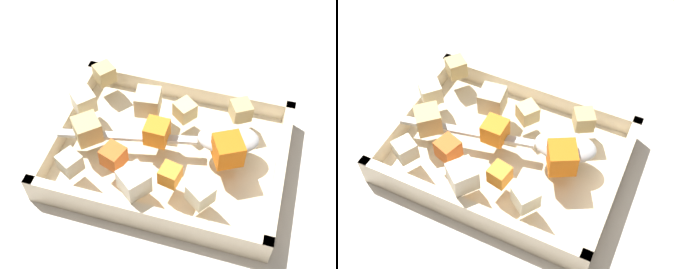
{
  "view_description": "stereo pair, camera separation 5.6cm",
  "coord_description": "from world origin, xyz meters",
  "views": [
    {
      "loc": [
        0.09,
        -0.32,
        0.49
      ],
      "look_at": [
        -0.01,
        0.02,
        0.05
      ],
      "focal_mm": 49.32,
      "sensor_mm": 36.0,
      "label": 1
    },
    {
      "loc": [
        0.14,
        -0.3,
        0.49
      ],
      "look_at": [
        -0.01,
        0.02,
        0.05
      ],
      "focal_mm": 49.32,
      "sensor_mm": 36.0,
      "label": 2
    }
  ],
  "objects": [
    {
      "name": "ground_plane",
      "position": [
        0.0,
        0.0,
        0.0
      ],
      "size": [
        4.0,
        4.0,
        0.0
      ],
      "primitive_type": "plane",
      "color": "beige"
    },
    {
      "name": "baking_dish",
      "position": [
        -0.01,
        0.02,
        0.01
      ],
      "size": [
        0.29,
        0.21,
        0.04
      ],
      "color": "beige",
      "rests_on": "ground_plane"
    },
    {
      "name": "carrot_chunk_near_right",
      "position": [
        0.01,
        -0.04,
        0.05
      ],
      "size": [
        0.03,
        0.03,
        0.02
      ],
      "primitive_type": "cube",
      "rotation": [
        0.0,
        0.0,
        1.38
      ],
      "color": "orange",
      "rests_on": "baking_dish"
    },
    {
      "name": "carrot_chunk_far_right",
      "position": [
        0.06,
        0.01,
        0.06
      ],
      "size": [
        0.04,
        0.04,
        0.03
      ],
      "primitive_type": "cube",
      "rotation": [
        0.0,
        0.0,
        5.2
      ],
      "color": "orange",
      "rests_on": "baking_dish"
    },
    {
      "name": "carrot_chunk_mid_right",
      "position": [
        -0.06,
        -0.03,
        0.05
      ],
      "size": [
        0.03,
        0.03,
        0.02
      ],
      "primitive_type": "cube",
      "rotation": [
        0.0,
        0.0,
        5.96
      ],
      "color": "orange",
      "rests_on": "baking_dish"
    },
    {
      "name": "carrot_chunk_corner_se",
      "position": [
        -0.02,
        0.01,
        0.05
      ],
      "size": [
        0.03,
        0.03,
        0.03
      ],
      "primitive_type": "cube",
      "rotation": [
        0.0,
        0.0,
        1.56
      ],
      "color": "orange",
      "rests_on": "baking_dish"
    },
    {
      "name": "potato_chunk_far_left",
      "position": [
        -0.0,
        0.06,
        0.05
      ],
      "size": [
        0.03,
        0.03,
        0.02
      ],
      "primitive_type": "cube",
      "rotation": [
        0.0,
        0.0,
        0.93
      ],
      "color": "#E0CC89",
      "rests_on": "baking_dish"
    },
    {
      "name": "potato_chunk_rim_edge",
      "position": [
        -0.13,
        0.04,
        0.05
      ],
      "size": [
        0.04,
        0.04,
        0.03
      ],
      "primitive_type": "cube",
      "rotation": [
        0.0,
        0.0,
        2.39
      ],
      "color": "beige",
      "rests_on": "baking_dish"
    },
    {
      "name": "potato_chunk_corner_ne",
      "position": [
        -0.11,
        -0.01,
        0.06
      ],
      "size": [
        0.04,
        0.04,
        0.03
      ],
      "primitive_type": "cube",
      "rotation": [
        0.0,
        0.0,
        2.3
      ],
      "color": "tan",
      "rests_on": "baking_dish"
    },
    {
      "name": "potato_chunk_corner_sw",
      "position": [
        0.05,
        -0.05,
        0.05
      ],
      "size": [
        0.03,
        0.03,
        0.02
      ],
      "primitive_type": "cube",
      "rotation": [
        0.0,
        0.0,
        4.09
      ],
      "color": "beige",
      "rests_on": "baking_dish"
    },
    {
      "name": "potato_chunk_heap_side",
      "position": [
        -0.05,
        0.06,
        0.06
      ],
      "size": [
        0.03,
        0.03,
        0.03
      ],
      "primitive_type": "cube",
      "rotation": [
        0.0,
        0.0,
        4.84
      ],
      "color": "beige",
      "rests_on": "baking_dish"
    },
    {
      "name": "potato_chunk_near_left",
      "position": [
        0.07,
        0.08,
        0.05
      ],
      "size": [
        0.03,
        0.03,
        0.02
      ],
      "primitive_type": "cube",
      "rotation": [
        0.0,
        0.0,
        3.67
      ],
      "color": "tan",
      "rests_on": "baking_dish"
    },
    {
      "name": "potato_chunk_heap_top",
      "position": [
        -0.12,
        0.09,
        0.05
      ],
      "size": [
        0.03,
        0.03,
        0.02
      ],
      "primitive_type": "cube",
      "rotation": [
        0.0,
        0.0,
        2.45
      ],
      "color": "tan",
      "rests_on": "baking_dish"
    },
    {
      "name": "parsnip_chunk_center",
      "position": [
        -0.03,
        -0.06,
        0.06
      ],
      "size": [
        0.04,
        0.04,
        0.03
      ],
      "primitive_type": "cube",
      "rotation": [
        0.0,
        0.0,
        0.9
      ],
      "color": "silver",
      "rests_on": "baking_dish"
    },
    {
      "name": "parsnip_chunk_mid_left",
      "position": [
        -0.11,
        -0.06,
        0.05
      ],
      "size": [
        0.03,
        0.03,
        0.02
      ],
      "primitive_type": "cube",
      "rotation": [
        0.0,
        0.0,
        2.64
      ],
      "color": "beige",
      "rests_on": "baking_dish"
    },
    {
      "name": "serving_spoon",
      "position": [
        0.05,
        0.03,
        0.05
      ],
      "size": [
        0.25,
        0.08,
        0.02
      ],
      "rotation": [
        0.0,
        0.0,
        3.35
      ],
      "color": "silver",
      "rests_on": "baking_dish"
    }
  ]
}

